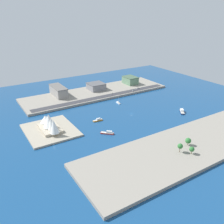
# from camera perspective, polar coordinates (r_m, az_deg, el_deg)

# --- Properties ---
(ground_plane) EXTENTS (440.00, 440.00, 0.00)m
(ground_plane) POSITION_cam_1_polar(r_m,az_deg,el_deg) (320.88, 4.66, -0.44)
(ground_plane) COLOR navy
(quay_west) EXTENTS (70.00, 240.00, 3.23)m
(quay_west) POSITION_cam_1_polar(r_m,az_deg,el_deg) (257.29, 17.80, -7.54)
(quay_west) COLOR gray
(quay_west) RESTS_ON ground_plane
(quay_east) EXTENTS (70.00, 240.00, 3.23)m
(quay_east) POSITION_cam_1_polar(r_m,az_deg,el_deg) (397.59, -3.73, 4.58)
(quay_east) COLOR gray
(quay_east) RESTS_ON ground_plane
(peninsula_point) EXTENTS (62.76, 54.23, 2.00)m
(peninsula_point) POSITION_cam_1_polar(r_m,az_deg,el_deg) (284.39, -14.47, -4.19)
(peninsula_point) COLOR #A89E89
(peninsula_point) RESTS_ON ground_plane
(road_strip) EXTENTS (12.22, 228.00, 0.15)m
(road_strip) POSITION_cam_1_polar(r_m,az_deg,el_deg) (375.23, -1.80, 3.74)
(road_strip) COLOR #38383D
(road_strip) RESTS_ON quay_east
(tugboat_red) EXTENTS (12.57, 13.02, 3.88)m
(tugboat_red) POSITION_cam_1_polar(r_m,az_deg,el_deg) (269.00, -1.04, -4.97)
(tugboat_red) COLOR red
(tugboat_red) RESTS_ON ground_plane
(sailboat_small_white) EXTENTS (10.16, 3.01, 11.91)m
(sailboat_small_white) POSITION_cam_1_polar(r_m,az_deg,el_deg) (355.55, 1.49, 2.23)
(sailboat_small_white) COLOR white
(sailboat_small_white) RESTS_ON ground_plane
(patrol_launch_navy) EXTENTS (14.48, 12.94, 4.09)m
(patrol_launch_navy) POSITION_cam_1_polar(r_m,az_deg,el_deg) (337.07, 16.31, 0.14)
(patrol_launch_navy) COLOR #1E284C
(patrol_launch_navy) RESTS_ON ground_plane
(water_taxi_orange) EXTENTS (3.48, 13.25, 3.56)m
(water_taxi_orange) POSITION_cam_1_polar(r_m,az_deg,el_deg) (299.70, -3.40, -1.93)
(water_taxi_orange) COLOR orange
(water_taxi_orange) RESTS_ON ground_plane
(terminal_long_green) EXTENTS (26.91, 20.45, 13.02)m
(terminal_long_green) POSITION_cam_1_polar(r_m,az_deg,el_deg) (440.98, 4.36, 7.56)
(terminal_long_green) COLOR slate
(terminal_long_green) RESTS_ON quay_east
(carpark_squat_concrete) EXTENTS (42.60, 16.82, 14.65)m
(carpark_squat_concrete) POSITION_cam_1_polar(r_m,az_deg,el_deg) (386.69, -12.61, 4.92)
(carpark_squat_concrete) COLOR gray
(carpark_squat_concrete) RESTS_ON quay_east
(warehouse_low_gray) EXTENTS (26.22, 26.28, 10.83)m
(warehouse_low_gray) POSITION_cam_1_polar(r_m,az_deg,el_deg) (408.04, -3.81, 6.11)
(warehouse_low_gray) COLOR gray
(warehouse_low_gray) RESTS_ON quay_east
(sedan_silver) EXTENTS (1.98, 4.71, 1.63)m
(sedan_silver) POSITION_cam_1_polar(r_m,az_deg,el_deg) (413.41, 6.20, 5.60)
(sedan_silver) COLOR black
(sedan_silver) RESTS_ON road_strip
(van_white) EXTENTS (1.89, 5.03, 1.59)m
(van_white) POSITION_cam_1_polar(r_m,az_deg,el_deg) (402.41, 5.20, 5.15)
(van_white) COLOR black
(van_white) RESTS_ON road_strip
(traffic_light_waterfront) EXTENTS (0.36, 0.36, 6.50)m
(traffic_light_waterfront) POSITION_cam_1_polar(r_m,az_deg,el_deg) (372.44, 0.08, 4.30)
(traffic_light_waterfront) COLOR black
(traffic_light_waterfront) RESTS_ON quay_east
(opera_landmark) EXTENTS (43.93, 21.03, 19.34)m
(opera_landmark) POSITION_cam_1_polar(r_m,az_deg,el_deg) (280.26, -14.64, -2.59)
(opera_landmark) COLOR #BCAD93
(opera_landmark) RESTS_ON peninsula_point
(park_tree_cluster) EXTENTS (17.93, 21.81, 8.93)m
(park_tree_cluster) POSITION_cam_1_polar(r_m,az_deg,el_deg) (243.84, 17.35, -7.38)
(park_tree_cluster) COLOR brown
(park_tree_cluster) RESTS_ON quay_west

